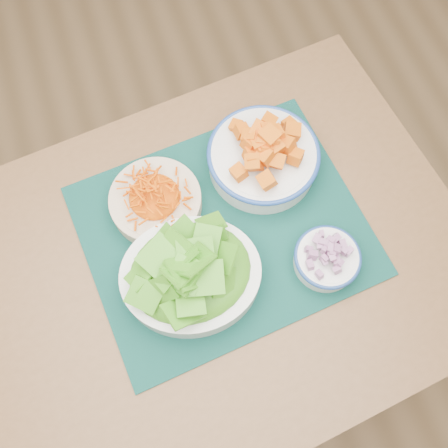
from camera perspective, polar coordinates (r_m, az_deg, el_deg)
The scene contains 7 objects.
ground at distance 1.73m, azimuth -1.32°, elevation -1.98°, with size 4.00×4.00×0.00m, color olive.
table at distance 1.03m, azimuth -4.29°, elevation -7.36°, with size 1.15×0.83×0.75m.
placemat at distance 0.94m, azimuth -0.00°, elevation -0.71°, with size 0.51×0.42×0.00m, color black.
carrot_bowl at distance 0.94m, azimuth -7.87°, elevation 2.82°, with size 0.22×0.22×0.07m.
squash_bowl at distance 0.96m, azimuth 4.55°, elevation 7.99°, with size 0.27×0.27×0.10m.
lettuce_bowl at distance 0.86m, azimuth -3.87°, elevation -5.55°, with size 0.28×0.25×0.11m.
onion_bowl at distance 0.91m, azimuth 11.70°, elevation -3.82°, with size 0.14×0.14×0.06m.
Camera 1 is at (-0.15, -0.56, 1.63)m, focal length 40.00 mm.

